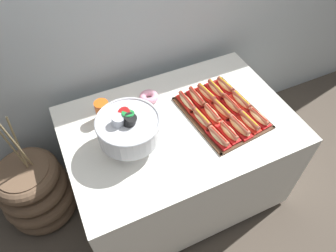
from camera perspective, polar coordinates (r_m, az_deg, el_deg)
The scene contains 22 objects.
ground_plane at distance 2.52m, azimuth 1.63°, elevation -11.30°, with size 10.00×10.00×0.00m, color #4C4238.
buffet_table at distance 2.17m, azimuth 1.87°, elevation -5.96°, with size 1.39×0.93×0.78m.
floor_vase at distance 2.40m, azimuth -23.11°, elevation -10.89°, with size 0.50×0.50×1.09m.
serving_tray at distance 1.95m, azimuth 9.79°, elevation 2.41°, with size 0.45×0.56×0.01m.
hot_dog_0 at distance 1.78m, azimuth 9.25°, elevation -2.07°, with size 0.08×0.18×0.06m.
hot_dog_1 at distance 1.82m, azimuth 11.14°, elevation -1.11°, with size 0.08×0.17×0.06m.
hot_dog_2 at distance 1.85m, azimuth 12.96°, elevation -0.14°, with size 0.09×0.19×0.06m.
hot_dog_3 at distance 1.89m, azimuth 14.70°, elevation 0.73°, with size 0.08×0.17×0.06m.
hot_dog_4 at distance 1.94m, azimuth 16.34°, elevation 1.49°, with size 0.08×0.17×0.06m.
hot_dog_5 at distance 1.86m, azimuth 6.24°, elevation 1.33°, with size 0.08×0.19×0.06m.
hot_dog_6 at distance 1.90m, azimuth 8.10°, elevation 2.18°, with size 0.07×0.18×0.06m.
hot_dog_7 at distance 1.93m, azimuth 9.90°, elevation 3.00°, with size 0.08×0.18×0.06m.
hot_dog_8 at distance 1.97m, azimuth 11.64°, elevation 3.84°, with size 0.07×0.18×0.06m.
hot_dog_9 at distance 2.01m, azimuth 13.30°, elevation 4.54°, with size 0.08×0.19×0.06m.
hot_dog_10 at distance 1.95m, azimuth 3.49°, elevation 4.45°, with size 0.07×0.18×0.06m.
hot_dog_11 at distance 1.98m, azimuth 5.32°, elevation 5.24°, with size 0.07×0.18×0.06m.
hot_dog_12 at distance 2.02m, azimuth 7.09°, elevation 5.96°, with size 0.08×0.18×0.06m.
hot_dog_13 at distance 2.05m, azimuth 8.80°, elevation 6.66°, with size 0.07×0.18×0.06m.
hot_dog_14 at distance 2.09m, azimuth 10.46°, elevation 7.32°, with size 0.08×0.17×0.06m.
punch_bowl at distance 1.66m, azimuth -7.30°, elevation -0.36°, with size 0.35×0.35×0.27m.
cup_stack at distance 1.88m, azimuth -11.92°, elevation 2.68°, with size 0.08×0.08×0.14m.
donut at distance 2.00m, azimuth -3.55°, elevation 5.34°, with size 0.12×0.12×0.04m.
Camera 1 is at (-0.58, -1.09, 2.19)m, focal length 33.14 mm.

